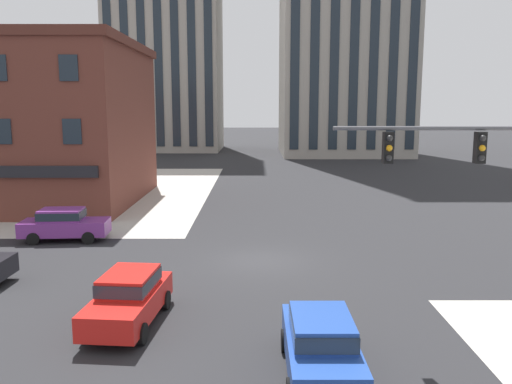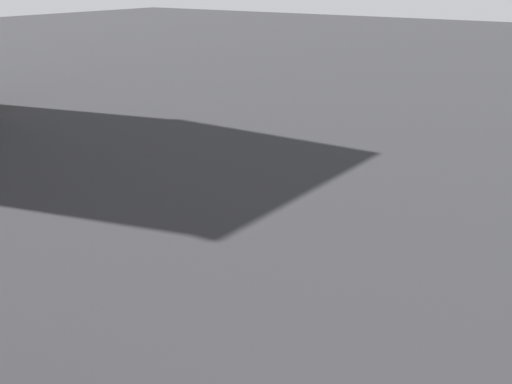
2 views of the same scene
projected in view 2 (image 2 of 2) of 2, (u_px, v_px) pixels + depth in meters
The scene contains 0 objects.
Camera 2 is at (-9.34, -1.87, 11.90)m, focal length 43.79 mm.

